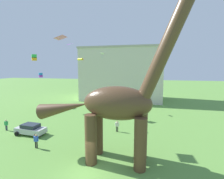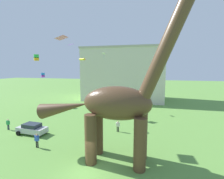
% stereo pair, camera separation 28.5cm
% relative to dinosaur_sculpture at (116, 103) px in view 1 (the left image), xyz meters
% --- Properties ---
extents(ground_plane, '(240.00, 240.00, 0.00)m').
position_rel_dinosaur_sculpture_xyz_m(ground_plane, '(-2.11, -2.94, -5.94)').
color(ground_plane, '#5B8E3D').
extents(dinosaur_sculpture, '(15.72, 3.33, 16.43)m').
position_rel_dinosaur_sculpture_xyz_m(dinosaur_sculpture, '(0.00, 0.00, 0.00)').
color(dinosaur_sculpture, '#513823').
rests_on(dinosaur_sculpture, ground_plane).
extents(parked_sedan_left, '(4.31, 2.07, 1.55)m').
position_rel_dinosaur_sculpture_xyz_m(parked_sedan_left, '(-13.06, 3.84, -5.14)').
color(parked_sedan_left, '#B7B7BC').
rests_on(parked_sedan_left, ground_plane).
extents(person_near_flyer, '(0.62, 0.27, 1.66)m').
position_rel_dinosaur_sculpture_xyz_m(person_near_flyer, '(-17.74, 4.43, -4.94)').
color(person_near_flyer, '#2D3347').
rests_on(person_near_flyer, ground_plane).
extents(person_strolling_adult, '(0.60, 0.27, 1.61)m').
position_rel_dinosaur_sculpture_xyz_m(person_strolling_adult, '(-1.45, 7.70, -4.97)').
color(person_strolling_adult, black).
rests_on(person_strolling_adult, ground_plane).
extents(person_watching_child, '(0.63, 0.28, 1.69)m').
position_rel_dinosaur_sculpture_xyz_m(person_watching_child, '(-9.64, 0.49, -4.92)').
color(person_watching_child, black).
rests_on(person_watching_child, ground_plane).
extents(kite_drifting, '(1.77, 1.83, 0.52)m').
position_rel_dinosaur_sculpture_xyz_m(kite_drifting, '(-13.30, 22.61, 5.42)').
color(kite_drifting, yellow).
extents(kite_far_left, '(1.09, 1.09, 1.10)m').
position_rel_dinosaur_sculpture_xyz_m(kite_far_left, '(-23.17, 20.75, 1.63)').
color(kite_far_left, '#287AE5').
extents(kite_high_right, '(1.11, 1.15, 1.25)m').
position_rel_dinosaur_sculpture_xyz_m(kite_high_right, '(-7.39, 20.49, 6.52)').
color(kite_high_right, white).
extents(kite_apex, '(0.72, 0.72, 0.75)m').
position_rel_dinosaur_sculpture_xyz_m(kite_apex, '(5.20, 17.59, 8.30)').
color(kite_apex, purple).
extents(kite_trailing, '(1.35, 1.35, 1.36)m').
position_rel_dinosaur_sculpture_xyz_m(kite_trailing, '(-22.12, 17.33, 5.64)').
color(kite_trailing, green).
extents(kite_high_left, '(1.71, 1.58, 0.32)m').
position_rel_dinosaur_sculpture_xyz_m(kite_high_left, '(-12.89, 15.94, 8.04)').
color(kite_high_left, purple).
extents(kite_far_right, '(1.16, 1.19, 1.24)m').
position_rel_dinosaur_sculpture_xyz_m(kite_far_right, '(-3.63, 9.06, -0.52)').
color(kite_far_right, '#287AE5').
extents(kite_mid_right, '(1.41, 1.83, 0.41)m').
position_rel_dinosaur_sculpture_xyz_m(kite_mid_right, '(-8.28, 4.55, 7.26)').
color(kite_mid_right, pink).
extents(background_building_block, '(23.04, 13.04, 15.03)m').
position_rel_dinosaur_sculpture_xyz_m(background_building_block, '(-5.11, 33.96, 1.58)').
color(background_building_block, beige).
rests_on(background_building_block, ground_plane).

